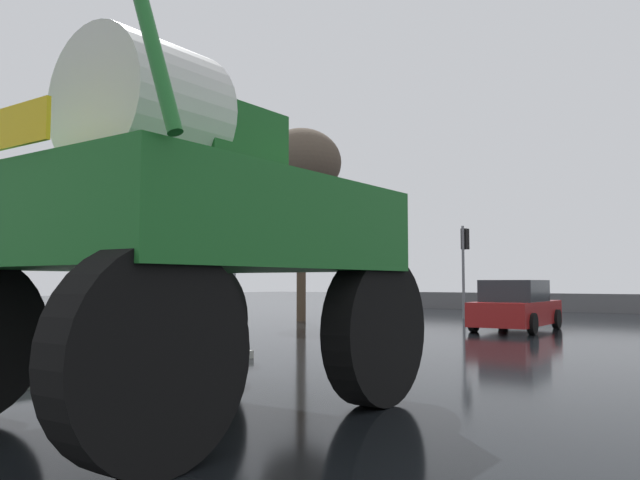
# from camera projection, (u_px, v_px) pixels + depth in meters

# --- Properties ---
(ground_plane) EXTENTS (120.00, 120.00, 0.00)m
(ground_plane) POSITION_uv_depth(u_px,v_px,m) (553.00, 340.00, 16.05)
(ground_plane) COLOR black
(oversize_sprayer) EXTENTS (4.03, 5.19, 4.16)m
(oversize_sprayer) POSITION_uv_depth(u_px,v_px,m) (180.00, 230.00, 7.13)
(oversize_sprayer) COLOR black
(oversize_sprayer) RESTS_ON ground
(sedan_ahead) EXTENTS (2.04, 4.18, 1.52)m
(sedan_ahead) POSITION_uv_depth(u_px,v_px,m) (516.00, 307.00, 19.42)
(sedan_ahead) COLOR maroon
(sedan_ahead) RESTS_ON ground
(traffic_signal_near_left) EXTENTS (0.24, 0.54, 4.03)m
(traffic_signal_near_left) POSITION_uv_depth(u_px,v_px,m) (239.00, 217.00, 14.55)
(traffic_signal_near_left) COLOR slate
(traffic_signal_near_left) RESTS_ON ground
(traffic_signal_far_left) EXTENTS (0.24, 0.55, 3.73)m
(traffic_signal_far_left) POSITION_uv_depth(u_px,v_px,m) (465.00, 251.00, 25.97)
(traffic_signal_far_left) COLOR slate
(traffic_signal_far_left) RESTS_ON ground
(bare_tree_left) EXTENTS (3.03, 3.03, 7.27)m
(bare_tree_left) POSITION_uv_depth(u_px,v_px,m) (301.00, 165.00, 24.27)
(bare_tree_left) COLOR #473828
(bare_tree_left) RESTS_ON ground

